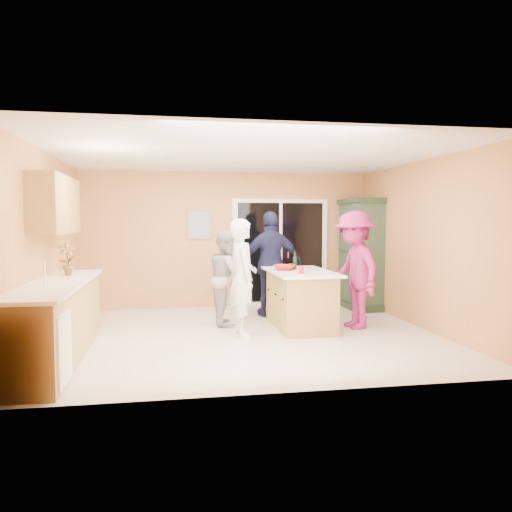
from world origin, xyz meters
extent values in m
plane|color=silver|center=(0.00, 0.00, 0.00)|extent=(5.50, 5.50, 0.00)
cube|color=silver|center=(0.00, 0.00, 2.60)|extent=(5.50, 5.00, 0.10)
cube|color=#F0AE62|center=(0.00, 2.50, 1.30)|extent=(5.50, 0.10, 2.60)
cube|color=#F0AE62|center=(0.00, -2.50, 1.30)|extent=(5.50, 0.10, 2.60)
cube|color=#F0AE62|center=(-2.75, 0.00, 1.30)|extent=(0.10, 5.00, 2.60)
cube|color=#F0AE62|center=(2.75, 0.00, 1.30)|extent=(0.10, 5.00, 2.60)
cube|color=#AB8A42|center=(-2.45, -0.90, 0.45)|extent=(0.60, 3.00, 0.90)
cube|color=white|center=(-2.44, -2.00, 0.40)|extent=(0.62, 0.60, 0.72)
cube|color=white|center=(-2.44, -0.90, 0.92)|extent=(0.65, 3.05, 0.04)
cylinder|color=silver|center=(-2.45, -1.40, 1.09)|extent=(0.02, 0.02, 0.30)
cube|color=#AB8A42|center=(-2.58, -0.20, 1.88)|extent=(0.35, 1.60, 0.75)
cube|color=white|center=(1.05, 2.47, 1.05)|extent=(1.90, 0.05, 2.10)
cube|color=black|center=(1.05, 2.46, 1.05)|extent=(1.70, 0.03, 1.94)
cube|color=white|center=(1.05, 2.45, 1.05)|extent=(0.06, 0.04, 1.94)
cube|color=silver|center=(1.20, 2.44, 1.00)|extent=(0.02, 0.03, 0.12)
cube|color=#A17950|center=(-0.55, 2.48, 1.60)|extent=(0.46, 0.03, 0.56)
cube|color=#4F78A5|center=(-0.55, 2.47, 1.60)|extent=(0.38, 0.02, 0.48)
cube|color=#AB8A42|center=(0.90, 0.38, 0.43)|extent=(0.78, 1.50, 0.85)
cube|color=white|center=(0.90, 0.38, 0.87)|extent=(0.92, 1.70, 0.04)
cube|color=black|center=(0.90, 0.38, 0.05)|extent=(0.70, 1.43, 0.10)
cube|color=#203421|center=(2.49, 1.88, 0.06)|extent=(0.58, 1.09, 0.12)
cube|color=#324B37|center=(2.49, 1.88, 1.03)|extent=(0.52, 1.03, 1.94)
cube|color=#203421|center=(2.49, 1.88, 2.04)|extent=(0.60, 1.13, 0.08)
imported|color=white|center=(-0.06, 0.01, 0.85)|extent=(0.42, 0.63, 1.70)
imported|color=#A8A8AB|center=(-0.19, 0.82, 0.76)|extent=(0.59, 0.75, 1.51)
imported|color=#171733|center=(0.65, 1.39, 0.92)|extent=(1.09, 0.48, 1.83)
imported|color=#8A1E53|center=(1.72, 0.21, 0.91)|extent=(0.84, 1.26, 1.82)
imported|color=#B11513|center=(0.68, 0.51, 0.93)|extent=(0.44, 0.44, 0.08)
imported|color=#A72210|center=(-2.45, -0.15, 1.16)|extent=(0.27, 0.21, 0.44)
cylinder|color=#B11513|center=(0.79, -0.05, 0.95)|extent=(0.10, 0.10, 0.11)
cylinder|color=#B11513|center=(0.79, 0.57, 0.94)|extent=(0.08, 0.08, 0.09)
cylinder|color=black|center=(0.88, 0.64, 1.00)|extent=(0.07, 0.07, 0.21)
cylinder|color=black|center=(0.88, 0.64, 1.14)|extent=(0.02, 0.02, 0.08)
cylinder|color=white|center=(1.02, 0.95, 0.90)|extent=(0.28, 0.28, 0.02)
camera|label=1|loc=(-1.11, -7.11, 1.66)|focal=35.00mm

